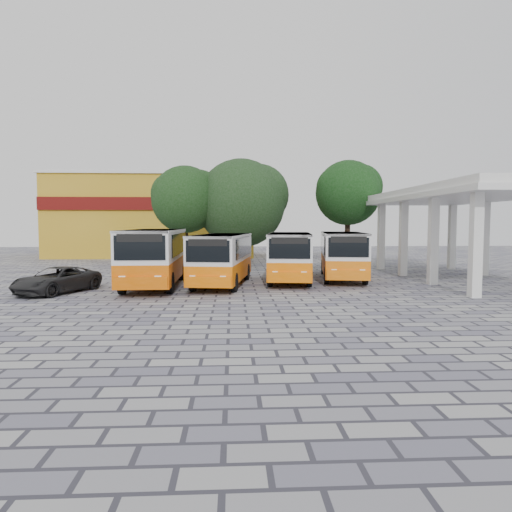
{
  "coord_description": "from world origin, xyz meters",
  "views": [
    {
      "loc": [
        -2.98,
        -22.27,
        3.28
      ],
      "look_at": [
        -1.68,
        3.16,
        1.5
      ],
      "focal_mm": 32.0,
      "sensor_mm": 36.0,
      "label": 1
    }
  ],
  "objects": [
    {
      "name": "terminal_shelter",
      "position": [
        10.5,
        4.0,
        4.91
      ],
      "size": [
        6.8,
        15.8,
        5.4
      ],
      "color": "silver",
      "rests_on": "ground"
    },
    {
      "name": "bus_centre_left",
      "position": [
        -3.55,
        2.2,
        1.58
      ],
      "size": [
        3.43,
        7.86,
        2.73
      ],
      "rotation": [
        0.0,
        0.0,
        -0.15
      ],
      "color": "#E56300",
      "rests_on": "ground"
    },
    {
      "name": "shophouse_block",
      "position": [
        -11.0,
        25.99,
        4.16
      ],
      "size": [
        20.4,
        10.4,
        8.3
      ],
      "color": "#B58A1A",
      "rests_on": "ground"
    },
    {
      "name": "ground",
      "position": [
        0.0,
        0.0,
        0.0
      ],
      "size": [
        90.0,
        90.0,
        0.0
      ],
      "primitive_type": "plane",
      "color": "slate",
      "rests_on": "ground"
    },
    {
      "name": "parked_car",
      "position": [
        -11.4,
        -0.17,
        0.62
      ],
      "size": [
        3.67,
        4.88,
        1.23
      ],
      "primitive_type": "imported",
      "rotation": [
        0.0,
        0.0,
        -0.42
      ],
      "color": "black",
      "rests_on": "ground"
    },
    {
      "name": "bus_far_right",
      "position": [
        3.59,
        4.64,
        1.61
      ],
      "size": [
        3.55,
        8.02,
        2.78
      ],
      "rotation": [
        0.0,
        0.0,
        -0.16
      ],
      "color": "orange",
      "rests_on": "ground"
    },
    {
      "name": "tree_right",
      "position": [
        6.36,
        14.23,
        5.96
      ],
      "size": [
        5.47,
        5.21,
        8.4
      ],
      "color": "black",
      "rests_on": "ground"
    },
    {
      "name": "tree_left",
      "position": [
        -6.5,
        12.63,
        5.31
      ],
      "size": [
        5.33,
        5.08,
        7.68
      ],
      "color": "black",
      "rests_on": "ground"
    },
    {
      "name": "tree_middle",
      "position": [
        -2.25,
        13.24,
        5.12
      ],
      "size": [
        7.18,
        6.84,
        8.31
      ],
      "color": "#2E2113",
      "rests_on": "ground"
    },
    {
      "name": "bus_far_left",
      "position": [
        -7.09,
        1.9,
        1.73
      ],
      "size": [
        2.66,
        8.34,
        2.99
      ],
      "rotation": [
        0.0,
        0.0,
        0.01
      ],
      "color": "#D25400",
      "rests_on": "ground"
    },
    {
      "name": "bus_centre_right",
      "position": [
        0.31,
        3.84,
        1.6
      ],
      "size": [
        3.3,
        7.91,
        2.76
      ],
      "rotation": [
        0.0,
        0.0,
        -0.13
      ],
      "color": "#E66500",
      "rests_on": "ground"
    }
  ]
}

